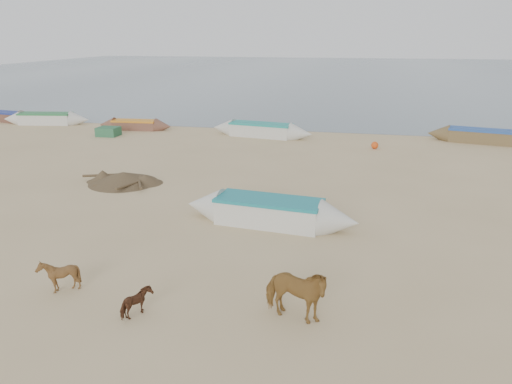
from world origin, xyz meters
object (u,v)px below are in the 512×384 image
(calf_right, at_px, (137,303))
(cow_adult, at_px, (295,294))
(calf_front, at_px, (59,275))
(near_canoe, at_px, (269,211))

(calf_right, bearing_deg, cow_adult, -78.47)
(calf_front, bearing_deg, near_canoe, 150.63)
(cow_adult, bearing_deg, calf_front, 104.11)
(cow_adult, height_order, calf_front, cow_adult)
(calf_front, distance_m, calf_right, 2.72)
(cow_adult, relative_size, calf_right, 2.37)
(calf_front, bearing_deg, calf_right, 81.84)
(calf_right, height_order, near_canoe, near_canoe)
(cow_adult, xyz_separation_m, calf_front, (-6.44, 0.06, -0.24))
(cow_adult, distance_m, calf_front, 6.44)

